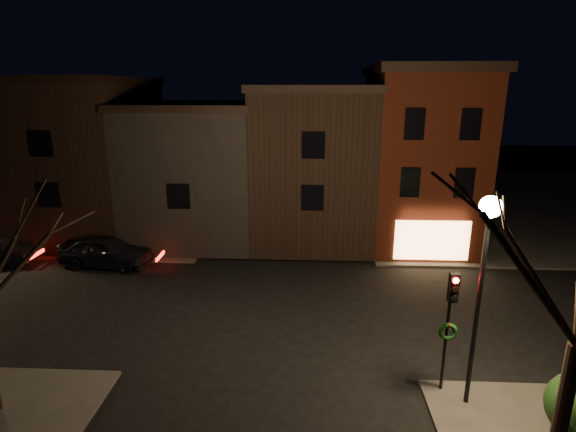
% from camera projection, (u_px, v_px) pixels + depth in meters
% --- Properties ---
extents(ground, '(120.00, 120.00, 0.00)m').
position_uv_depth(ground, '(278.00, 308.00, 19.84)').
color(ground, black).
rests_on(ground, ground).
extents(sidewalk_far_right, '(30.00, 30.00, 0.12)m').
position_uv_depth(sidewalk_far_right, '(529.00, 202.00, 38.11)').
color(sidewalk_far_right, '#2D2B28').
rests_on(sidewalk_far_right, ground).
extents(sidewalk_far_left, '(30.00, 30.00, 0.12)m').
position_uv_depth(sidewalk_far_left, '(70.00, 197.00, 39.96)').
color(sidewalk_far_left, '#2D2B28').
rests_on(sidewalk_far_left, ground).
extents(corner_building, '(6.50, 8.50, 10.50)m').
position_uv_depth(corner_building, '(420.00, 156.00, 27.09)').
color(corner_building, '#4E190E').
rests_on(corner_building, ground).
extents(row_building_a, '(7.30, 10.30, 9.40)m').
position_uv_depth(row_building_a, '(312.00, 162.00, 28.53)').
color(row_building_a, black).
rests_on(row_building_a, ground).
extents(row_building_b, '(7.80, 10.30, 8.40)m').
position_uv_depth(row_building_b, '(200.00, 169.00, 29.00)').
color(row_building_b, black).
rests_on(row_building_b, ground).
extents(row_building_c, '(7.30, 10.30, 9.90)m').
position_uv_depth(row_building_c, '(89.00, 157.00, 29.13)').
color(row_building_c, black).
rests_on(row_building_c, ground).
extents(street_lamp_near, '(0.60, 0.60, 6.48)m').
position_uv_depth(street_lamp_near, '(486.00, 246.00, 12.37)').
color(street_lamp_near, black).
rests_on(street_lamp_near, sidewalk_near_right).
extents(traffic_signal, '(0.58, 0.38, 4.05)m').
position_uv_depth(traffic_signal, '(450.00, 314.00, 13.52)').
color(traffic_signal, black).
rests_on(traffic_signal, sidewalk_near_right).
extents(parked_car_a, '(5.21, 2.60, 1.71)m').
position_uv_depth(parked_car_a, '(106.00, 251.00, 24.38)').
color(parked_car_a, black).
rests_on(parked_car_a, ground).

